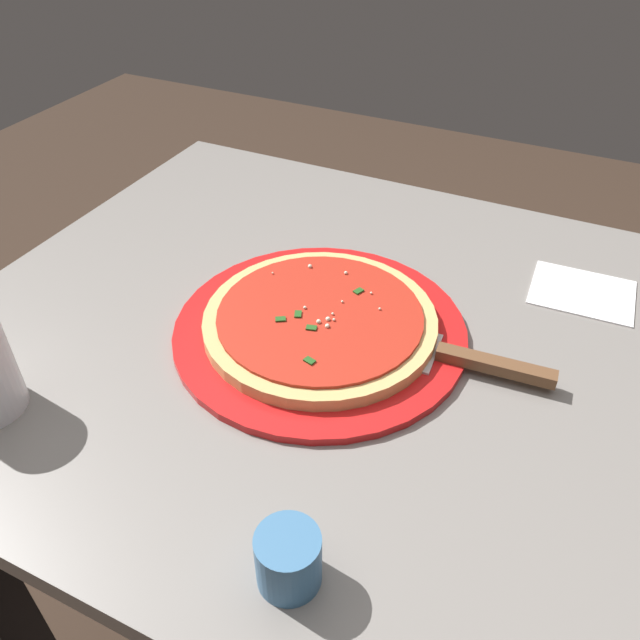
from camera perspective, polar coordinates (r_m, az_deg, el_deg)
name	(u,v)px	position (r m, az deg, el deg)	size (l,w,h in m)	color
ground_plane	(321,624)	(1.39, 0.07, -25.56)	(5.00, 5.00, 0.00)	#38281E
restaurant_table	(321,414)	(0.89, 0.10, -8.44)	(0.89, 0.79, 0.77)	black
serving_plate	(320,330)	(0.76, 0.00, -0.88)	(0.35, 0.35, 0.01)	red
pizza	(320,320)	(0.75, 0.00, -0.02)	(0.28, 0.28, 0.02)	#DBB26B
pizza_server	(459,358)	(0.72, 12.31, -3.31)	(0.22, 0.08, 0.01)	silver
cup_small_sauce	(288,559)	(0.54, -2.85, -20.61)	(0.05, 0.05, 0.05)	teal
napkin_folded_right	(582,292)	(0.89, 22.44, 2.32)	(0.13, 0.10, 0.00)	white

